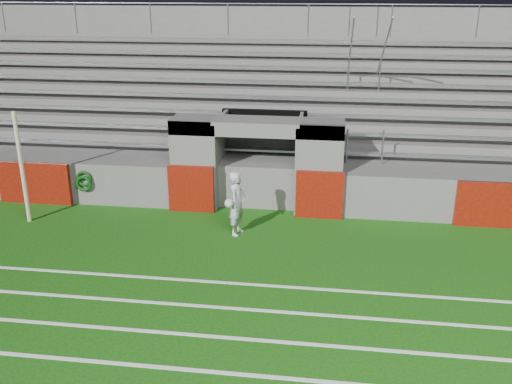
# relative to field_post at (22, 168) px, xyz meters

# --- Properties ---
(ground) EXTENTS (90.00, 90.00, 0.00)m
(ground) POSITION_rel_field_post_xyz_m (6.05, -1.64, -1.52)
(ground) COLOR #144A0C
(ground) RESTS_ON ground
(field_post) EXTENTS (0.11, 0.11, 3.05)m
(field_post) POSITION_rel_field_post_xyz_m (0.00, 0.00, 0.00)
(field_post) COLOR beige
(field_post) RESTS_ON ground
(stadium_structure) EXTENTS (26.00, 8.48, 5.42)m
(stadium_structure) POSITION_rel_field_post_xyz_m (6.05, 6.33, -0.03)
(stadium_structure) COLOR #575553
(stadium_structure) RESTS_ON ground
(goalkeeper_with_ball) EXTENTS (0.53, 0.75, 1.68)m
(goalkeeper_with_ball) POSITION_rel_field_post_xyz_m (5.78, -0.05, -0.68)
(goalkeeper_with_ball) COLOR silver
(goalkeeper_with_ball) RESTS_ON ground
(hose_coil) EXTENTS (0.48, 0.14, 0.61)m
(hose_coil) POSITION_rel_field_post_xyz_m (1.08, 1.28, -0.76)
(hose_coil) COLOR #0C3E0C
(hose_coil) RESTS_ON ground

